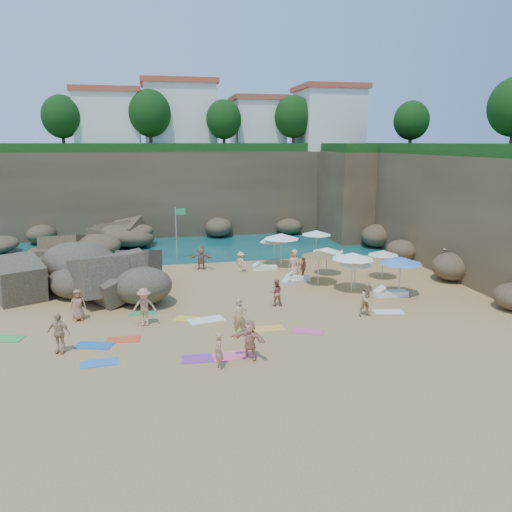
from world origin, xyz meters
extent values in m
plane|color=tan|center=(0.00, 0.00, 0.00)|extent=(120.00, 120.00, 0.00)
plane|color=#0C4751|center=(0.00, 30.00, 0.00)|extent=(120.00, 120.00, 0.00)
cube|color=brown|center=(2.00, 25.00, 4.00)|extent=(44.00, 8.00, 8.00)
cube|color=brown|center=(19.00, 8.00, 4.00)|extent=(8.00, 30.00, 8.00)
cube|color=brown|center=(17.00, 20.00, 4.00)|extent=(10.00, 12.00, 8.00)
cube|color=white|center=(-8.00, 26.00, 10.75)|extent=(6.00, 5.00, 5.50)
cube|color=#B2472D|center=(-8.00, 26.00, 13.75)|extent=(6.48, 5.40, 0.50)
cube|color=white|center=(-1.00, 27.00, 11.25)|extent=(7.00, 6.00, 6.50)
cube|color=#B2472D|center=(-1.00, 27.00, 14.75)|extent=(7.56, 6.48, 0.50)
cube|color=white|center=(7.00, 26.00, 10.50)|extent=(5.00, 5.00, 5.00)
cube|color=#B2472D|center=(7.00, 26.00, 13.25)|extent=(5.40, 5.40, 0.50)
cube|color=white|center=(14.00, 24.00, 11.00)|extent=(6.00, 6.00, 6.00)
cube|color=#B2472D|center=(14.00, 24.00, 14.25)|extent=(6.48, 6.48, 0.50)
sphere|color=#11380F|center=(-12.00, 24.00, 11.20)|extent=(3.60, 3.60, 3.60)
sphere|color=#11380F|center=(-4.00, 24.00, 11.60)|extent=(4.05, 4.05, 4.05)
sphere|color=#11380F|center=(3.00, 23.00, 11.04)|extent=(3.42, 3.42, 3.42)
sphere|color=#11380F|center=(10.00, 23.00, 11.36)|extent=(3.78, 3.78, 3.78)
sphere|color=#11380F|center=(19.00, 16.00, 10.80)|extent=(3.15, 3.15, 3.15)
cylinder|color=white|center=(-18.00, 30.00, 3.00)|extent=(0.10, 0.10, 6.00)
cylinder|color=white|center=(-16.50, 30.00, 3.00)|extent=(0.10, 0.10, 6.00)
cylinder|color=white|center=(-15.00, 30.00, 3.00)|extent=(0.10, 0.10, 6.00)
cylinder|color=silver|center=(-2.46, 11.45, 2.04)|extent=(0.08, 0.08, 4.08)
cube|color=#28A05C|center=(-2.06, 11.45, 3.75)|extent=(0.71, 0.19, 0.46)
cylinder|color=silver|center=(7.33, 4.93, 0.90)|extent=(0.05, 0.05, 1.80)
cone|color=white|center=(7.33, 4.93, 1.76)|extent=(2.02, 2.02, 0.31)
cylinder|color=silver|center=(8.25, 9.90, 1.04)|extent=(0.06, 0.06, 2.08)
cone|color=white|center=(8.25, 9.90, 2.03)|extent=(2.33, 2.33, 0.36)
cylinder|color=silver|center=(4.50, 8.42, 0.98)|extent=(0.06, 0.06, 1.96)
cone|color=silver|center=(4.50, 8.42, 1.91)|extent=(2.20, 2.20, 0.33)
cylinder|color=silver|center=(10.64, 3.23, 0.91)|extent=(0.05, 0.05, 1.81)
cone|color=silver|center=(10.64, 3.23, 1.77)|extent=(2.04, 2.04, 0.31)
cylinder|color=silver|center=(16.09, 3.01, 1.05)|extent=(0.06, 0.06, 2.09)
cone|color=silver|center=(16.09, 3.01, 2.04)|extent=(2.35, 2.35, 0.36)
cylinder|color=silver|center=(4.87, 7.76, 1.16)|extent=(0.07, 0.07, 2.33)
cone|color=white|center=(4.87, 7.76, 2.27)|extent=(2.61, 2.61, 0.40)
cylinder|color=silver|center=(6.02, 2.77, 1.04)|extent=(0.06, 0.06, 2.09)
cone|color=red|center=(6.02, 2.77, 2.04)|extent=(2.34, 2.34, 0.36)
cylinder|color=silver|center=(7.49, 0.84, 1.15)|extent=(0.07, 0.07, 2.29)
cone|color=white|center=(7.49, 0.84, 2.24)|extent=(2.57, 2.57, 0.39)
cylinder|color=silver|center=(7.74, 1.00, 0.90)|extent=(0.05, 0.05, 1.81)
cone|color=white|center=(7.74, 1.00, 1.76)|extent=(2.03, 2.03, 0.31)
cylinder|color=silver|center=(9.89, -0.56, 1.12)|extent=(0.07, 0.07, 2.24)
cone|color=#4079DA|center=(9.89, -0.56, 2.18)|extent=(2.51, 2.51, 0.38)
cube|color=white|center=(3.50, 7.17, 0.14)|extent=(1.83, 0.79, 0.28)
cube|color=white|center=(10.60, 9.04, 0.16)|extent=(2.11, 1.31, 0.31)
cube|color=white|center=(10.24, 8.92, 0.12)|extent=(1.59, 0.73, 0.24)
cube|color=silver|center=(4.52, 3.20, 0.13)|extent=(1.77, 1.12, 0.26)
cube|color=white|center=(5.07, 4.11, 0.13)|extent=(1.74, 1.09, 0.26)
cube|color=white|center=(9.43, -0.47, 0.15)|extent=(2.01, 0.82, 0.31)
cube|color=blue|center=(-6.59, -6.52, 0.01)|extent=(1.61, 0.95, 0.03)
cube|color=#F96188|center=(-1.05, -6.93, 0.02)|extent=(1.90, 1.10, 0.03)
cube|color=#DB4822|center=(-5.75, -4.16, 0.01)|extent=(1.56, 0.87, 0.03)
cube|color=green|center=(-11.14, -2.93, 0.02)|extent=(1.88, 1.30, 0.03)
cube|color=yellow|center=(-2.58, -2.01, 0.01)|extent=(1.69, 1.30, 0.03)
cube|color=white|center=(-1.73, -2.36, 0.02)|extent=(1.93, 1.22, 0.03)
cube|color=purple|center=(-2.41, -6.95, 0.01)|extent=(1.75, 0.97, 0.03)
cube|color=#2163B4|center=(-6.98, -4.60, 0.01)|extent=(1.80, 1.26, 0.03)
cube|color=#D5538F|center=(2.88, -4.91, 0.01)|extent=(1.63, 1.27, 0.03)
cube|color=green|center=(-4.95, -0.57, 0.01)|extent=(1.50, 0.80, 0.03)
cube|color=#FFB743|center=(1.13, -4.18, 0.01)|extent=(1.56, 0.82, 0.03)
cube|color=silver|center=(7.98, -3.11, 0.01)|extent=(1.70, 1.07, 0.03)
imported|color=#A36A51|center=(2.34, -0.81, 0.76)|extent=(0.81, 0.67, 1.51)
imported|color=#EDB986|center=(1.72, 6.84, 0.72)|extent=(0.92, 0.95, 1.44)
imported|color=#A86354|center=(5.44, 4.18, 0.79)|extent=(0.88, 0.97, 1.59)
imported|color=tan|center=(5.00, 4.82, 0.95)|extent=(0.85, 1.05, 1.90)
imported|color=#A76753|center=(-0.92, 8.17, 0.85)|extent=(1.64, 0.76, 1.70)
imported|color=tan|center=(-1.84, -8.05, 0.76)|extent=(0.39, 0.57, 1.52)
imported|color=tan|center=(-4.78, -2.50, 0.25)|extent=(1.36, 1.97, 0.50)
imported|color=tan|center=(-8.34, -5.10, 0.22)|extent=(1.62, 2.02, 0.43)
imported|color=#9C694E|center=(-8.09, -1.03, 0.21)|extent=(0.96, 1.68, 0.43)
imported|color=tan|center=(-0.45, -7.41, 0.22)|extent=(2.27, 2.29, 0.45)
imported|color=tan|center=(-0.41, -4.84, 0.22)|extent=(0.80, 1.85, 0.43)
imported|color=tan|center=(6.58, -3.43, 0.34)|extent=(1.00, 1.84, 0.67)
camera|label=1|loc=(-4.17, -26.48, 8.88)|focal=35.00mm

